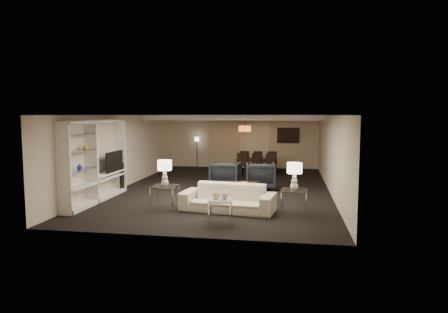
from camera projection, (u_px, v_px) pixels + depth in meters
name	position (u px, v px, depth m)	size (l,w,h in m)	color
floor	(224.00, 188.00, 13.62)	(11.00, 11.00, 0.00)	black
ceiling	(224.00, 115.00, 13.36)	(7.00, 11.00, 0.02)	silver
wall_back	(243.00, 141.00, 18.88)	(7.00, 0.02, 2.50)	beige
wall_front	(179.00, 177.00, 8.09)	(7.00, 0.02, 2.50)	beige
wall_left	(126.00, 151.00, 14.07)	(0.02, 11.00, 2.50)	beige
wall_right	(330.00, 154.00, 12.91)	(0.02, 11.00, 2.50)	beige
ceiling_soffit	(238.00, 117.00, 16.80)	(7.00, 4.00, 0.20)	silver
curtains	(224.00, 142.00, 18.96)	(1.50, 0.12, 2.40)	beige
door	(258.00, 146.00, 18.76)	(0.90, 0.05, 2.10)	silver
painting	(288.00, 135.00, 18.47)	(0.95, 0.04, 0.65)	#142D38
media_unit	(96.00, 161.00, 11.49)	(0.38, 3.40, 2.35)	white
pendant_light	(245.00, 129.00, 16.80)	(0.52, 0.52, 0.24)	#D8591E
sofa	(228.00, 198.00, 10.38)	(2.43, 0.95, 0.71)	beige
coffee_table	(236.00, 191.00, 11.96)	(1.33, 0.78, 0.48)	black
armchair_left	(226.00, 175.00, 13.70)	(0.96, 0.99, 0.90)	black
armchair_right	(260.00, 176.00, 13.51)	(0.96, 0.99, 0.90)	black
side_table_left	(165.00, 197.00, 10.66)	(0.67, 0.67, 0.62)	white
side_table_right	(294.00, 202.00, 10.10)	(0.67, 0.67, 0.62)	silver
table_lamp_left	(165.00, 173.00, 10.60)	(0.38, 0.38, 0.69)	beige
table_lamp_right	(294.00, 176.00, 10.04)	(0.38, 0.38, 0.69)	#F5E5CF
marble_table	(220.00, 211.00, 9.31)	(0.55, 0.55, 0.55)	white
gold_gourd_a	(216.00, 195.00, 9.29)	(0.18, 0.18, 0.18)	#DDBA75
gold_gourd_b	(225.00, 196.00, 9.25)	(0.16, 0.16, 0.16)	tan
television	(111.00, 161.00, 12.40)	(0.14, 1.10, 0.63)	black
vase_blue	(80.00, 166.00, 10.60)	(0.15, 0.15, 0.16)	#282DAE
vase_amber	(85.00, 147.00, 10.87)	(0.15, 0.15, 0.16)	gold
floor_speaker	(122.00, 177.00, 13.01)	(0.10, 0.10, 0.94)	black
dining_table	(257.00, 166.00, 17.16)	(1.74, 0.97, 0.61)	black
chair_nl	(241.00, 164.00, 16.60)	(0.42, 0.42, 0.91)	black
chair_nm	(256.00, 165.00, 16.50)	(0.42, 0.42, 0.91)	black
chair_nr	(270.00, 165.00, 16.40)	(0.42, 0.42, 0.91)	black
chair_fl	(245.00, 161.00, 17.88)	(0.42, 0.42, 0.91)	black
chair_fm	(258.00, 161.00, 17.78)	(0.42, 0.42, 0.91)	black
chair_fr	(272.00, 161.00, 17.68)	(0.42, 0.42, 0.91)	black
floor_lamp	(197.00, 152.00, 19.00)	(0.21, 0.21, 1.45)	black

